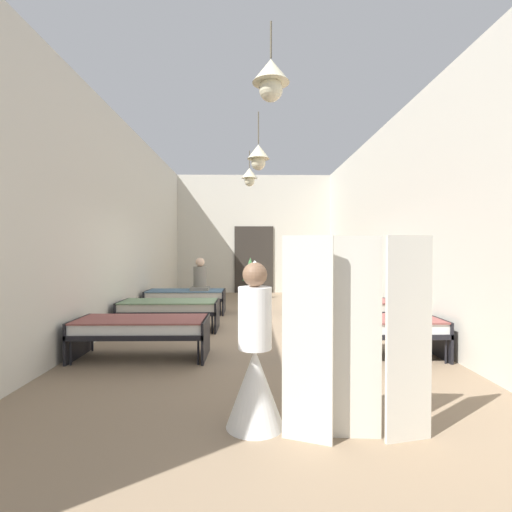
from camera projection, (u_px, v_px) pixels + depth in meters
name	position (u px, v px, depth m)	size (l,w,h in m)	color
ground_plane	(257.00, 332.00, 7.50)	(6.12, 13.25, 0.10)	#8C755B
room_shell	(256.00, 225.00, 8.70)	(5.92, 12.85, 4.26)	beige
bed_left_row_0	(142.00, 328.00, 5.56)	(1.90, 0.84, 0.57)	black
bed_right_row_0	(375.00, 327.00, 5.61)	(1.90, 0.84, 0.57)	black
bed_left_row_1	(170.00, 307.00, 7.46)	(1.90, 0.84, 0.57)	black
bed_right_row_1	(343.00, 307.00, 7.51)	(1.90, 0.84, 0.57)	black
bed_left_row_2	(186.00, 296.00, 9.36)	(1.90, 0.84, 0.57)	black
bed_right_row_2	(325.00, 295.00, 9.41)	(1.90, 0.84, 0.57)	black
nurse_near_aisle	(255.00, 368.00, 3.40)	(0.52, 0.52, 1.49)	white
patient_seated_primary	(200.00, 278.00, 9.33)	(0.44, 0.44, 0.80)	slate
patient_seated_secondary	(310.00, 278.00, 9.49)	(0.44, 0.44, 0.80)	slate
potted_plant	(250.00, 274.00, 11.92)	(0.50, 0.50, 1.32)	brown
privacy_screen	(357.00, 338.00, 3.15)	(1.25, 0.18, 1.70)	silver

